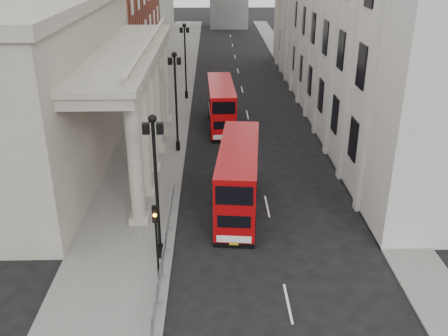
{
  "coord_description": "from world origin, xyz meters",
  "views": [
    {
      "loc": [
        2.39,
        -19.57,
        16.02
      ],
      "look_at": [
        3.09,
        10.05,
        2.83
      ],
      "focal_mm": 40.0,
      "sensor_mm": 36.0,
      "label": 1
    }
  ],
  "objects_px": {
    "bus_near": "(238,176)",
    "pedestrian_a": "(145,162)",
    "bus_far": "(221,104)",
    "traffic_light": "(156,229)",
    "lamp_post_south": "(156,179)",
    "lamp_post_north": "(185,56)",
    "lamp_post_mid": "(176,96)",
    "pedestrian_c": "(158,132)",
    "pedestrian_b": "(140,156)"
  },
  "relations": [
    {
      "from": "bus_near",
      "to": "pedestrian_a",
      "type": "height_order",
      "value": "bus_near"
    },
    {
      "from": "lamp_post_south",
      "to": "pedestrian_a",
      "type": "height_order",
      "value": "lamp_post_south"
    },
    {
      "from": "lamp_post_mid",
      "to": "bus_near",
      "type": "xyz_separation_m",
      "value": [
        4.63,
        -10.08,
        -2.63
      ]
    },
    {
      "from": "bus_far",
      "to": "pedestrian_a",
      "type": "relative_size",
      "value": 5.06
    },
    {
      "from": "lamp_post_north",
      "to": "pedestrian_a",
      "type": "distance_m",
      "value": 21.21
    },
    {
      "from": "bus_far",
      "to": "lamp_post_mid",
      "type": "bearing_deg",
      "value": -121.81
    },
    {
      "from": "lamp_post_north",
      "to": "bus_far",
      "type": "relative_size",
      "value": 0.86
    },
    {
      "from": "pedestrian_a",
      "to": "pedestrian_c",
      "type": "distance_m",
      "value": 6.94
    },
    {
      "from": "bus_near",
      "to": "bus_far",
      "type": "relative_size",
      "value": 1.06
    },
    {
      "from": "lamp_post_south",
      "to": "pedestrian_a",
      "type": "relative_size",
      "value": 4.34
    },
    {
      "from": "bus_far",
      "to": "pedestrian_a",
      "type": "xyz_separation_m",
      "value": [
        -6.01,
        -11.34,
        -1.09
      ]
    },
    {
      "from": "lamp_post_south",
      "to": "traffic_light",
      "type": "xyz_separation_m",
      "value": [
        0.1,
        -2.02,
        -1.8
      ]
    },
    {
      "from": "bus_far",
      "to": "pedestrian_b",
      "type": "xyz_separation_m",
      "value": [
        -6.52,
        -10.2,
        -1.11
      ]
    },
    {
      "from": "lamp_post_north",
      "to": "bus_near",
      "type": "bearing_deg",
      "value": -79.93
    },
    {
      "from": "lamp_post_south",
      "to": "bus_near",
      "type": "relative_size",
      "value": 0.81
    },
    {
      "from": "pedestrian_b",
      "to": "pedestrian_c",
      "type": "distance_m",
      "value": 5.85
    },
    {
      "from": "lamp_post_south",
      "to": "traffic_light",
      "type": "distance_m",
      "value": 2.71
    },
    {
      "from": "pedestrian_a",
      "to": "bus_far",
      "type": "bearing_deg",
      "value": 44.41
    },
    {
      "from": "lamp_post_mid",
      "to": "bus_near",
      "type": "bearing_deg",
      "value": -65.32
    },
    {
      "from": "lamp_post_south",
      "to": "pedestrian_c",
      "type": "relative_size",
      "value": 4.84
    },
    {
      "from": "traffic_light",
      "to": "bus_near",
      "type": "height_order",
      "value": "traffic_light"
    },
    {
      "from": "bus_near",
      "to": "bus_far",
      "type": "bearing_deg",
      "value": 98.47
    },
    {
      "from": "lamp_post_north",
      "to": "bus_near",
      "type": "relative_size",
      "value": 0.81
    },
    {
      "from": "traffic_light",
      "to": "pedestrian_a",
      "type": "xyz_separation_m",
      "value": [
        -2.3,
        13.27,
        -2.03
      ]
    },
    {
      "from": "traffic_light",
      "to": "bus_near",
      "type": "distance_m",
      "value": 9.18
    },
    {
      "from": "lamp_post_south",
      "to": "lamp_post_mid",
      "type": "distance_m",
      "value": 16.0
    },
    {
      "from": "lamp_post_mid",
      "to": "bus_far",
      "type": "height_order",
      "value": "lamp_post_mid"
    },
    {
      "from": "lamp_post_south",
      "to": "lamp_post_mid",
      "type": "xyz_separation_m",
      "value": [
        0.0,
        16.0,
        0.0
      ]
    },
    {
      "from": "lamp_post_north",
      "to": "bus_near",
      "type": "xyz_separation_m",
      "value": [
        4.63,
        -26.08,
        -2.63
      ]
    },
    {
      "from": "pedestrian_a",
      "to": "pedestrian_c",
      "type": "xyz_separation_m",
      "value": [
        0.31,
        6.93,
        -0.1
      ]
    },
    {
      "from": "lamp_post_south",
      "to": "bus_near",
      "type": "distance_m",
      "value": 7.96
    },
    {
      "from": "traffic_light",
      "to": "pedestrian_c",
      "type": "xyz_separation_m",
      "value": [
        -2.0,
        20.21,
        -2.13
      ]
    },
    {
      "from": "lamp_post_south",
      "to": "pedestrian_b",
      "type": "xyz_separation_m",
      "value": [
        -2.72,
        12.39,
        -3.85
      ]
    },
    {
      "from": "lamp_post_south",
      "to": "pedestrian_b",
      "type": "height_order",
      "value": "lamp_post_south"
    },
    {
      "from": "traffic_light",
      "to": "pedestrian_a",
      "type": "distance_m",
      "value": 13.62
    },
    {
      "from": "traffic_light",
      "to": "bus_far",
      "type": "xyz_separation_m",
      "value": [
        3.7,
        24.62,
        -0.94
      ]
    },
    {
      "from": "lamp_post_mid",
      "to": "pedestrian_c",
      "type": "relative_size",
      "value": 4.84
    },
    {
      "from": "lamp_post_south",
      "to": "lamp_post_north",
      "type": "height_order",
      "value": "same"
    },
    {
      "from": "lamp_post_south",
      "to": "bus_far",
      "type": "xyz_separation_m",
      "value": [
        3.8,
        22.6,
        -2.74
      ]
    },
    {
      "from": "bus_far",
      "to": "pedestrian_c",
      "type": "bearing_deg",
      "value": -144.13
    },
    {
      "from": "lamp_post_mid",
      "to": "traffic_light",
      "type": "distance_m",
      "value": 18.11
    },
    {
      "from": "bus_far",
      "to": "pedestrian_a",
      "type": "distance_m",
      "value": 12.88
    },
    {
      "from": "traffic_light",
      "to": "pedestrian_b",
      "type": "xyz_separation_m",
      "value": [
        -2.82,
        14.41,
        -2.04
      ]
    },
    {
      "from": "lamp_post_south",
      "to": "lamp_post_north",
      "type": "distance_m",
      "value": 32.0
    },
    {
      "from": "lamp_post_mid",
      "to": "pedestrian_a",
      "type": "height_order",
      "value": "lamp_post_mid"
    },
    {
      "from": "bus_far",
      "to": "pedestrian_c",
      "type": "distance_m",
      "value": 7.3
    },
    {
      "from": "bus_near",
      "to": "bus_far",
      "type": "height_order",
      "value": "bus_near"
    },
    {
      "from": "lamp_post_north",
      "to": "traffic_light",
      "type": "height_order",
      "value": "lamp_post_north"
    },
    {
      "from": "lamp_post_north",
      "to": "pedestrian_b",
      "type": "xyz_separation_m",
      "value": [
        -2.72,
        -19.61,
        -3.85
      ]
    },
    {
      "from": "traffic_light",
      "to": "bus_near",
      "type": "xyz_separation_m",
      "value": [
        4.53,
        7.94,
        -0.83
      ]
    }
  ]
}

